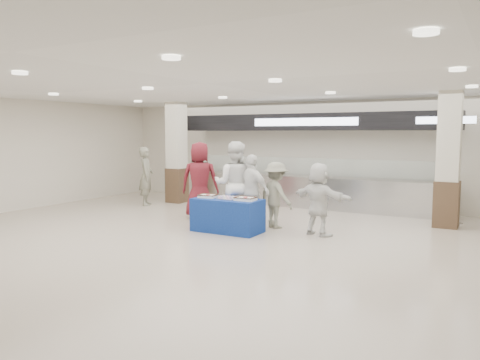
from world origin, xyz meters
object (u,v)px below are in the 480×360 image
Objects in this scene: cupcake_tray at (227,198)px; soldier_bg at (146,176)px; display_table at (228,215)px; civilian_white at (319,199)px; chef_tall at (234,184)px; soldier_b at (276,195)px; sheet_cake_left at (208,196)px; sheet_cake_right at (245,198)px; chef_short at (252,191)px; soldier_a at (237,185)px; civilian_maroon at (200,180)px.

soldier_bg is at bearing 153.43° from cupcake_tray.
civilian_white is at bearing 19.05° from display_table.
soldier_b is (0.95, 0.31, -0.24)m from chef_tall.
sheet_cake_left is at bearing 61.91° from soldier_b.
soldier_bg is (-3.72, 2.13, 0.11)m from sheet_cake_left.
sheet_cake_right is (0.48, -0.02, 0.42)m from display_table.
chef_tall is 1.31× the size of soldier_b.
soldier_bg is (-6.14, 1.41, 0.10)m from civilian_white.
chef_short reaches higher than cupcake_tray.
soldier_a reaches higher than civilian_white.
civilian_white reaches higher than cupcake_tray.
chef_short is (0.63, -0.42, -0.07)m from soldier_a.
soldier_b is 0.86× the size of soldier_bg.
sheet_cake_right is 0.22× the size of civilian_maroon.
sheet_cake_left is at bearing 45.40° from chef_tall.
cupcake_tray is 0.28× the size of soldier_b.
display_table is 3.52× the size of sheet_cake_right.
chef_short is 1.12× the size of soldier_b.
cupcake_tray is at bearing -150.66° from soldier_bg.
civilian_white is 6.29m from soldier_bg.
cupcake_tray is at bearing 105.34° from soldier_a.
civilian_white is at bearing 20.57° from cupcake_tray.
soldier_b is (2.27, -0.15, -0.22)m from civilian_maroon.
civilian_white is (1.92, 0.68, 0.42)m from display_table.
chef_short is (1.80, -0.46, -0.13)m from civilian_maroon.
display_table is 0.89× the size of chef_short.
soldier_bg is (-2.70, 0.98, -0.10)m from civilian_maroon.
civilian_maroon is 2.29m from soldier_b.
soldier_bg is (-4.97, 1.13, 0.12)m from soldier_b.
soldier_bg reaches higher than display_table.
chef_tall is 4.27m from soldier_bg.
civilian_maroon is 1.17m from soldier_a.
soldier_bg is at bearing -4.50° from chef_short.
cupcake_tray is at bearing -63.18° from display_table.
civilian_maroon is at bearing 143.54° from cupcake_tray.
civilian_white is (1.90, 0.71, 0.01)m from cupcake_tray.
chef_tall reaches higher than chef_short.
soldier_bg is at bearing 155.85° from sheet_cake_right.
soldier_bg reaches higher than chef_short.
chef_short is 0.96× the size of soldier_bg.
civilian_maroon reaches higher than soldier_a.
display_table is 0.64m from sheet_cake_right.
sheet_cake_right is 0.28× the size of soldier_b.
sheet_cake_left is at bearing -178.42° from sheet_cake_right.
soldier_bg reaches higher than soldier_b.
civilian_white reaches higher than display_table.
display_table is 2.08m from civilian_white.
soldier_bg is at bearing 150.18° from sheet_cake_left.
civilian_maroon is 1.25× the size of civilian_white.
chef_tall reaches higher than sheet_cake_right.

